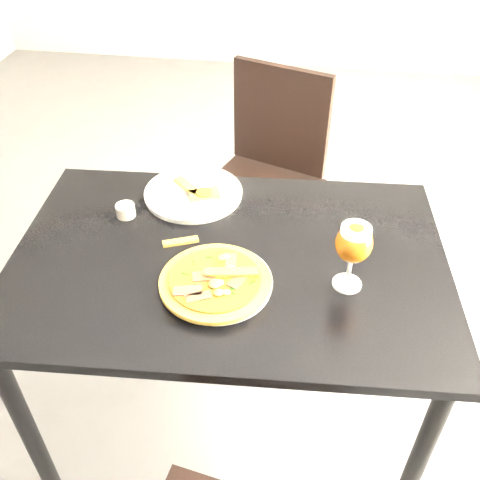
% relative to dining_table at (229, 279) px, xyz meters
% --- Properties ---
extents(ground, '(6.00, 6.00, 0.00)m').
position_rel_dining_table_xyz_m(ground, '(0.02, 0.29, -0.66)').
color(ground, '#5B5A5D').
rests_on(ground, ground).
extents(dining_table, '(1.25, 0.88, 0.75)m').
position_rel_dining_table_xyz_m(dining_table, '(0.00, 0.00, 0.00)').
color(dining_table, black).
rests_on(dining_table, ground).
extents(chair_far, '(0.56, 0.56, 0.94)m').
position_rel_dining_table_xyz_m(chair_far, '(0.02, 0.77, -0.14)').
color(chair_far, black).
rests_on(chair_far, ground).
extents(plate_main, '(0.29, 0.29, 0.02)m').
position_rel_dining_table_xyz_m(plate_main, '(-0.01, -0.12, 0.10)').
color(plate_main, white).
rests_on(plate_main, dining_table).
extents(pizza, '(0.29, 0.29, 0.03)m').
position_rel_dining_table_xyz_m(pizza, '(-0.01, -0.13, 0.11)').
color(pizza, brown).
rests_on(pizza, plate_main).
extents(plate_second, '(0.31, 0.31, 0.02)m').
position_rel_dining_table_xyz_m(plate_second, '(-0.16, 0.27, 0.10)').
color(plate_second, white).
rests_on(plate_second, dining_table).
extents(crust_scraps, '(0.17, 0.13, 0.01)m').
position_rel_dining_table_xyz_m(crust_scraps, '(-0.14, 0.26, 0.11)').
color(crust_scraps, brown).
rests_on(crust_scraps, plate_second).
extents(loose_crust, '(0.10, 0.06, 0.01)m').
position_rel_dining_table_xyz_m(loose_crust, '(-0.14, 0.03, 0.09)').
color(loose_crust, brown).
rests_on(loose_crust, dining_table).
extents(sauce_cup, '(0.06, 0.06, 0.04)m').
position_rel_dining_table_xyz_m(sauce_cup, '(-0.34, 0.14, 0.11)').
color(sauce_cup, beige).
rests_on(sauce_cup, dining_table).
extents(beer_glass, '(0.09, 0.09, 0.19)m').
position_rel_dining_table_xyz_m(beer_glass, '(0.32, -0.07, 0.23)').
color(beer_glass, silver).
rests_on(beer_glass, dining_table).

